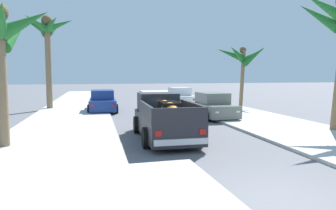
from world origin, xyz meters
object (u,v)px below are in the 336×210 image
(car_right_near, at_px, (103,102))
(palm_tree_left_mid, at_px, (243,57))
(palm_tree_right_mid, at_px, (47,35))
(pickup_truck, at_px, (164,119))
(car_right_mid, at_px, (179,97))
(car_left_near, at_px, (213,106))

(car_right_near, bearing_deg, palm_tree_left_mid, 0.75)
(palm_tree_right_mid, bearing_deg, car_right_near, -29.70)
(pickup_truck, relative_size, car_right_mid, 1.23)
(car_right_mid, xyz_separation_m, palm_tree_right_mid, (-10.33, -0.65, 4.84))
(car_left_near, xyz_separation_m, car_right_mid, (-0.02, 7.60, 0.00))
(pickup_truck, bearing_deg, palm_tree_left_mid, 49.47)
(palm_tree_left_mid, distance_m, palm_tree_right_mid, 15.00)
(palm_tree_left_mid, bearing_deg, car_left_near, -132.14)
(car_left_near, height_order, car_right_mid, same)
(car_right_near, bearing_deg, car_left_near, -36.22)
(car_left_near, bearing_deg, car_right_near, 143.78)
(pickup_truck, distance_m, car_left_near, 6.67)
(pickup_truck, distance_m, palm_tree_right_mid, 14.42)
(car_right_near, distance_m, palm_tree_left_mid, 11.40)
(car_right_mid, bearing_deg, palm_tree_left_mid, -31.41)
(car_right_near, distance_m, palm_tree_right_mid, 6.58)
(palm_tree_right_mid, bearing_deg, car_left_near, -33.89)
(palm_tree_left_mid, bearing_deg, car_right_mid, 148.59)
(palm_tree_left_mid, xyz_separation_m, palm_tree_right_mid, (-14.78, 2.07, 1.52))
(palm_tree_left_mid, height_order, palm_tree_right_mid, palm_tree_right_mid)
(car_right_near, xyz_separation_m, palm_tree_left_mid, (10.90, 0.14, 3.31))
(pickup_truck, height_order, car_right_mid, pickup_truck)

